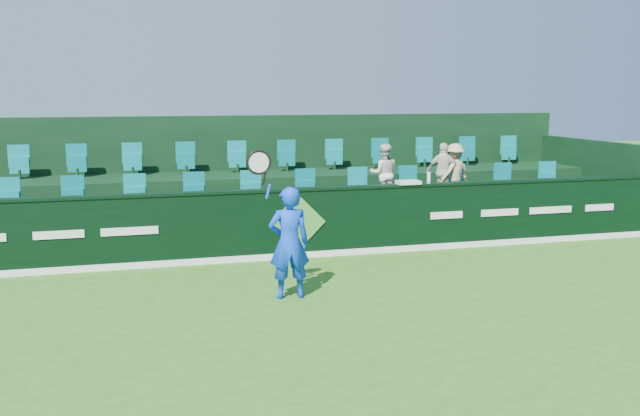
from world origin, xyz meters
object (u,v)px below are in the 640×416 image
object	(u,v)px
spectator_right	(455,172)
spectator_left	(384,174)
drinks_bottle	(429,178)
spectator_middle	(444,172)
towel	(408,182)
tennis_player	(289,242)

from	to	relation	value
spectator_right	spectator_left	bearing A→B (deg)	-21.67
spectator_left	drinks_bottle	world-z (taller)	spectator_left
spectator_middle	towel	xyz separation A→B (m)	(-1.30, -1.12, -0.05)
spectator_middle	towel	size ratio (longest dim) A/B	2.76
spectator_middle	spectator_right	bearing A→B (deg)	-155.98
spectator_middle	spectator_right	world-z (taller)	spectator_middle
spectator_right	drinks_bottle	bearing A→B (deg)	23.39
tennis_player	drinks_bottle	xyz separation A→B (m)	(3.50, 2.62, 0.58)
spectator_left	spectator_middle	size ratio (longest dim) A/B	1.00
spectator_middle	drinks_bottle	size ratio (longest dim) A/B	5.54
tennis_player	spectator_right	distance (m)	5.97
spectator_middle	drinks_bottle	distance (m)	1.41
tennis_player	spectator_right	bearing A→B (deg)	39.05
towel	spectator_right	bearing A→B (deg)	35.70
drinks_bottle	spectator_middle	bearing A→B (deg)	52.67
towel	drinks_bottle	distance (m)	0.45
tennis_player	spectator_middle	xyz separation A→B (m)	(4.35, 3.74, 0.55)
spectator_left	spectator_right	bearing A→B (deg)	-165.18
tennis_player	towel	xyz separation A→B (m)	(3.06, 2.62, 0.50)
spectator_left	drinks_bottle	size ratio (longest dim) A/B	5.56
towel	drinks_bottle	world-z (taller)	drinks_bottle
tennis_player	spectator_left	bearing A→B (deg)	51.64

